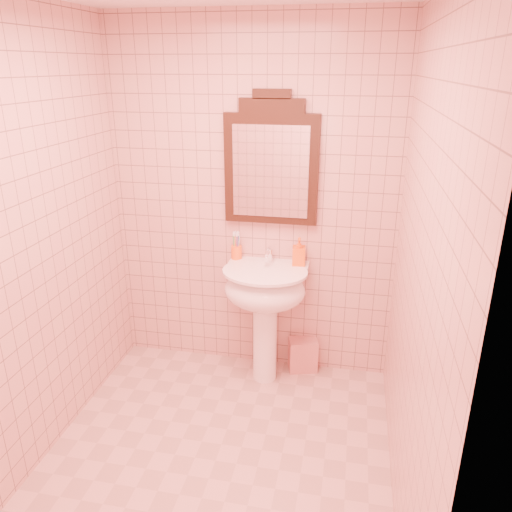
% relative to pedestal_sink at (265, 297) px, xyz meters
% --- Properties ---
extents(floor, '(2.20, 2.20, 0.00)m').
position_rel_pedestal_sink_xyz_m(floor, '(-0.13, -0.87, -0.66)').
color(floor, '#C69A8F').
rests_on(floor, ground).
extents(back_wall, '(2.00, 0.02, 2.50)m').
position_rel_pedestal_sink_xyz_m(back_wall, '(-0.13, 0.23, 0.59)').
color(back_wall, '#CC9B8E').
rests_on(back_wall, floor).
extents(pedestal_sink, '(0.58, 0.58, 0.86)m').
position_rel_pedestal_sink_xyz_m(pedestal_sink, '(0.00, 0.00, 0.00)').
color(pedestal_sink, white).
rests_on(pedestal_sink, floor).
extents(faucet, '(0.04, 0.16, 0.11)m').
position_rel_pedestal_sink_xyz_m(faucet, '(0.00, 0.14, 0.26)').
color(faucet, white).
rests_on(faucet, pedestal_sink).
extents(mirror, '(0.63, 0.06, 0.88)m').
position_rel_pedestal_sink_xyz_m(mirror, '(0.00, 0.20, 0.89)').
color(mirror, black).
rests_on(mirror, back_wall).
extents(toothbrush_cup, '(0.08, 0.08, 0.17)m').
position_rel_pedestal_sink_xyz_m(toothbrush_cup, '(-0.24, 0.17, 0.25)').
color(toothbrush_cup, '#FF6115').
rests_on(toothbrush_cup, pedestal_sink).
extents(soap_dispenser, '(0.10, 0.10, 0.19)m').
position_rel_pedestal_sink_xyz_m(soap_dispenser, '(0.21, 0.14, 0.30)').
color(soap_dispenser, '#E35D13').
rests_on(soap_dispenser, pedestal_sink).
extents(towel, '(0.24, 0.19, 0.25)m').
position_rel_pedestal_sink_xyz_m(towel, '(0.26, 0.17, -0.54)').
color(towel, '#C4737B').
rests_on(towel, floor).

